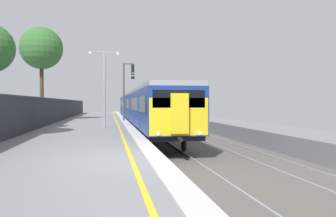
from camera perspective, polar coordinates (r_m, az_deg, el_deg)
ground at (r=10.77m, az=10.22°, el=-11.09°), size 17.40×110.00×1.21m
commuter_train_at_platform at (r=34.30m, az=-4.69°, el=0.30°), size 2.83×39.15×3.81m
signal_gantry at (r=32.07m, az=-7.00°, el=3.98°), size 1.10×0.24×5.39m
platform_lamp_mid at (r=22.86m, az=-10.65°, el=4.46°), size 2.00×0.20×5.11m
background_tree_right at (r=34.62m, az=-20.38°, el=9.32°), size 3.97×3.97×8.83m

